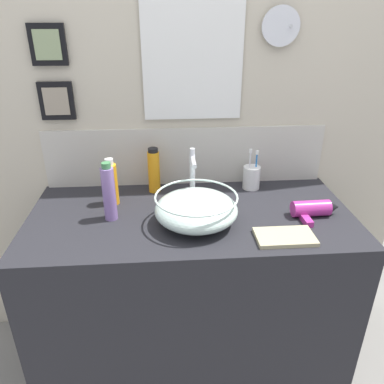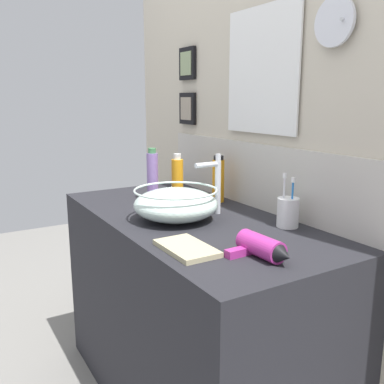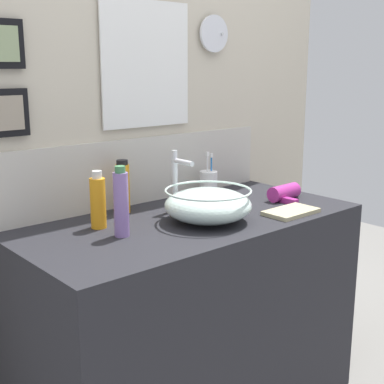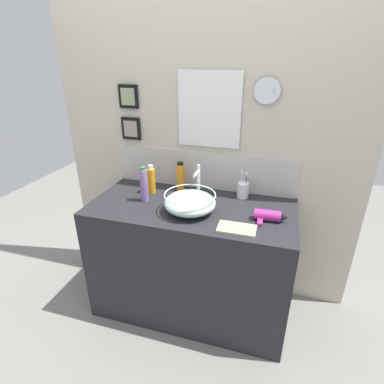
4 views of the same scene
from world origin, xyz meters
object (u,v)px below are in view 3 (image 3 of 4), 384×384
Objects in this scene: glass_bowl_sink at (208,205)px; shampoo_bottle at (121,203)px; hand_towel at (291,212)px; faucet at (177,177)px; spray_bottle at (98,202)px; lotion_bottle at (123,187)px; hair_drier at (287,192)px; toothbrush_cup at (208,183)px.

glass_bowl_sink is 0.35m from shampoo_bottle.
hand_towel is at bearing -23.30° from glass_bowl_sink.
spray_bottle is (-0.35, 0.02, -0.04)m from faucet.
lotion_bottle is at bearing 142.31° from faucet.
hair_drier is at bearing -11.91° from spray_bottle.
shampoo_bottle is at bearing -158.81° from toothbrush_cup.
toothbrush_cup is 0.67m from shampoo_bottle.
spray_bottle is at bearing 177.07° from faucet.
faucet is at bearing 90.00° from glass_bowl_sink.
hand_towel is at bearing -45.10° from faucet.
faucet reaches higher than hair_drier.
lotion_bottle reaches higher than hair_drier.
toothbrush_cup is 0.64m from spray_bottle.
spray_bottle is 0.96× the size of hand_towel.
spray_bottle is (-0.83, 0.18, 0.06)m from hair_drier.
hair_drier is at bearing -23.73° from lotion_bottle.
glass_bowl_sink is at bearing -90.00° from faucet.
glass_bowl_sink is at bearing -61.74° from lotion_bottle.
toothbrush_cup is 0.46m from lotion_bottle.
toothbrush_cup is at bearing 46.94° from glass_bowl_sink.
lotion_bottle reaches higher than spray_bottle.
toothbrush_cup is at bearing 21.19° from shampoo_bottle.
toothbrush_cup is (0.29, 0.31, -0.01)m from glass_bowl_sink.
lotion_bottle is 0.66m from hand_towel.
shampoo_bottle reaches higher than lotion_bottle.
hair_drier is 0.94× the size of lotion_bottle.
shampoo_bottle is 1.17× the size of spray_bottle.
lotion_bottle is 0.30m from shampoo_bottle.
shampoo_bottle is 0.14m from spray_bottle.
toothbrush_cup is (0.29, 0.13, -0.08)m from faucet.
spray_bottle is at bearing 168.09° from hair_drier.
toothbrush_cup is at bearing 124.86° from hair_drier.
glass_bowl_sink is 0.35m from lotion_bottle.
glass_bowl_sink is at bearing -10.88° from shampoo_bottle.
faucet reaches higher than shampoo_bottle.
hair_drier is 0.96× the size of spray_bottle.
hand_towel is (0.48, -0.45, -0.09)m from lotion_bottle.
toothbrush_cup is 0.96× the size of spray_bottle.
hand_towel is at bearing -86.22° from toothbrush_cup.
faucet is (0.00, 0.18, 0.08)m from glass_bowl_sink.
faucet is at bearing 134.90° from hand_towel.
glass_bowl_sink is 1.32× the size of faucet.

